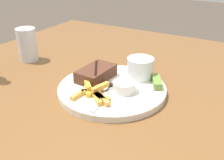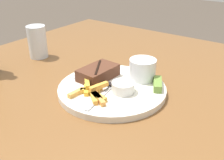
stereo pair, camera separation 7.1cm
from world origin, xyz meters
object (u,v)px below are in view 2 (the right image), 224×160
dinner_plate (112,89)px  steak_portion (98,73)px  pickle_spear (158,84)px  knife_utensil (100,83)px  dipping_sauce_cup (123,87)px  fork_utensil (98,99)px  drinking_glass (37,42)px  coleslaw_cup (143,68)px

dinner_plate → steak_portion: size_ratio=2.44×
pickle_spear → knife_utensil: size_ratio=0.44×
dipping_sauce_cup → pickle_spear: dipping_sauce_cup is taller
fork_utensil → knife_utensil: bearing=26.3°
pickle_spear → dipping_sauce_cup: bearing=140.7°
steak_portion → knife_utensil: (-0.03, -0.03, -0.01)m
drinking_glass → knife_utensil: bearing=-101.3°
pickle_spear → drinking_glass: drinking_glass is taller
steak_portion → dinner_plate: bearing=-106.3°
dinner_plate → pickle_spear: size_ratio=4.14×
coleslaw_cup → dipping_sauce_cup: coleslaw_cup is taller
steak_portion → pickle_spear: size_ratio=1.69×
dinner_plate → coleslaw_cup: coleslaw_cup is taller
coleslaw_cup → knife_utensil: size_ratio=0.47×
steak_portion → knife_utensil: size_ratio=0.75×
dinner_plate → knife_utensil: bearing=101.9°
coleslaw_cup → drinking_glass: size_ratio=0.67×
knife_utensil → coleslaw_cup: bearing=-136.5°
steak_portion → knife_utensil: 0.04m
coleslaw_cup → dipping_sauce_cup: (-0.10, 0.00, -0.02)m
dipping_sauce_cup → drinking_glass: bearing=80.8°
dipping_sauce_cup → coleslaw_cup: bearing=-0.7°
fork_utensil → drinking_glass: size_ratio=1.14×
dinner_plate → pickle_spear: bearing=-56.8°
dipping_sauce_cup → knife_utensil: size_ratio=0.38×
knife_utensil → drinking_glass: size_ratio=1.40×
knife_utensil → steak_portion: bearing=-52.9°
dipping_sauce_cup → knife_utensil: (0.00, 0.08, -0.01)m
pickle_spear → steak_portion: bearing=106.6°
steak_portion → drinking_glass: (0.04, 0.32, 0.02)m
pickle_spear → knife_utensil: 0.16m
pickle_spear → knife_utensil: bearing=118.3°
pickle_spear → drinking_glass: 0.49m
coleslaw_cup → dipping_sauce_cup: bearing=179.3°
knife_utensil → dipping_sauce_cup: bearing=172.4°
dipping_sauce_cup → pickle_spear: (0.08, -0.06, -0.01)m
dinner_plate → fork_utensil: fork_utensil is taller
steak_portion → dipping_sauce_cup: steak_portion is taller
dinner_plate → fork_utensil: 0.08m
dinner_plate → drinking_glass: 0.39m
steak_portion → fork_utensil: (-0.10, -0.08, -0.02)m
coleslaw_cup → knife_utensil: bearing=140.9°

